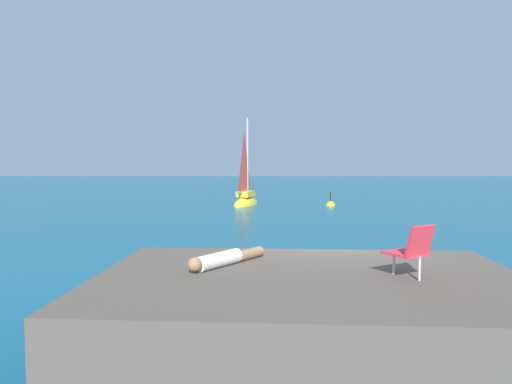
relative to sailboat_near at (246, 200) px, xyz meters
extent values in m
plane|color=#0F5675|center=(2.36, -18.35, -0.32)|extent=(160.00, 160.00, 0.00)
cube|color=brown|center=(1.67, -21.41, 0.15)|extent=(6.56, 4.51, 0.93)
cube|color=brown|center=(0.18, -18.91, -0.32)|extent=(1.14, 1.06, 0.60)
cube|color=brown|center=(0.49, -19.30, -0.32)|extent=(1.37, 1.63, 1.22)
ellipsoid|color=yellow|center=(0.01, 0.02, -0.32)|extent=(1.99, 3.26, 1.06)
cube|color=yellow|center=(0.01, 0.02, 0.38)|extent=(1.13, 1.51, 0.35)
cylinder|color=#B7B7BC|center=(0.10, 0.29, 2.62)|extent=(0.12, 0.12, 4.81)
cylinder|color=#B2B2B7|center=(-0.21, -0.62, 0.55)|extent=(0.71, 1.85, 0.09)
pyramid|color=#DB4C38|center=(-0.07, -0.22, 2.42)|extent=(0.55, 1.48, 3.66)
cylinder|color=white|center=(0.27, -20.88, 0.74)|extent=(0.73, 0.87, 0.24)
cylinder|color=#9E704C|center=(0.72, -20.28, 0.71)|extent=(0.56, 0.67, 0.18)
sphere|color=#9E704C|center=(-0.06, -21.33, 0.76)|extent=(0.22, 0.22, 0.22)
cube|color=#E03342|center=(3.06, -21.49, 0.97)|extent=(0.68, 0.70, 0.04)
cube|color=#E03342|center=(3.20, -21.71, 1.19)|extent=(0.49, 0.38, 0.45)
cylinder|color=silver|center=(2.95, -21.32, 0.79)|extent=(0.04, 0.04, 0.35)
cylinder|color=silver|center=(3.20, -21.71, 0.79)|extent=(0.04, 0.04, 0.35)
sphere|color=yellow|center=(5.15, -0.24, -0.32)|extent=(0.56, 0.56, 0.56)
cylinder|color=black|center=(5.15, -0.24, 0.23)|extent=(0.06, 0.06, 0.60)
camera|label=1|loc=(0.95, -28.22, 2.29)|focal=32.51mm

